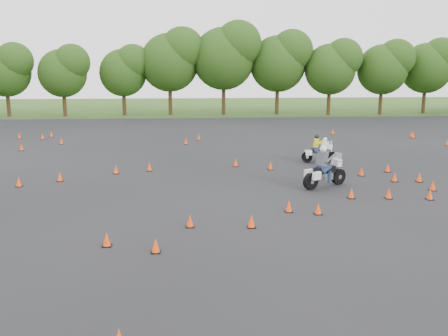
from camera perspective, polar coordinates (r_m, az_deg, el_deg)
name	(u,v)px	position (r m, az deg, el deg)	size (l,w,h in m)	color
ground	(232,221)	(18.79, 0.93, -6.07)	(140.00, 140.00, 0.00)	#2D5119
asphalt_pad	(221,184)	(24.55, -0.35, -1.78)	(62.00, 62.00, 0.00)	black
treeline	(226,75)	(53.43, 0.23, 10.60)	(86.84, 32.31, 11.15)	#233F12
traffic_cones	(235,183)	(23.66, 1.28, -1.75)	(36.55, 33.42, 0.45)	#FF430A
rider_grey	(325,166)	(24.14, 11.49, 0.20)	(2.62, 0.80, 2.02)	#43444B
rider_yellow	(320,149)	(30.19, 10.93, 2.18)	(2.17, 0.67, 1.67)	gold
rider_white	(324,150)	(30.41, 11.34, 2.08)	(1.96, 0.60, 1.51)	white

